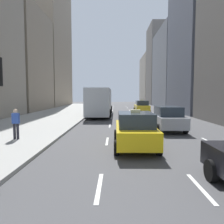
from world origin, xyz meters
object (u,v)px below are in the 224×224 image
Objects in this scene: taxi_second at (142,107)px; pedestrian_far_walking at (16,122)px; sedan_black_near at (167,118)px; city_bus at (100,101)px; taxi_lead at (135,130)px.

taxi_second is 21.23m from pedestrian_far_walking.
pedestrian_far_walking reaches higher than sedan_black_near.
city_bus is (-5.61, -3.95, 0.91)m from taxi_second.
city_bus reaches higher than taxi_second.
city_bus is (-5.61, 11.16, 0.90)m from sedan_black_near.
taxi_second is 0.38× the size of city_bus.
taxi_second is at bearing 64.46° from pedestrian_far_walking.
taxi_lead is 5.99m from sedan_black_near.
city_bus reaches higher than taxi_lead.
taxi_lead is 2.67× the size of pedestrian_far_walking.
pedestrian_far_walking is at bearing -103.10° from city_bus.
sedan_black_near is 10.00m from pedestrian_far_walking.
taxi_second is at bearing 35.14° from city_bus.
sedan_black_near is (2.80, 5.30, 0.00)m from taxi_lead.
taxi_second is 2.67× the size of pedestrian_far_walking.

